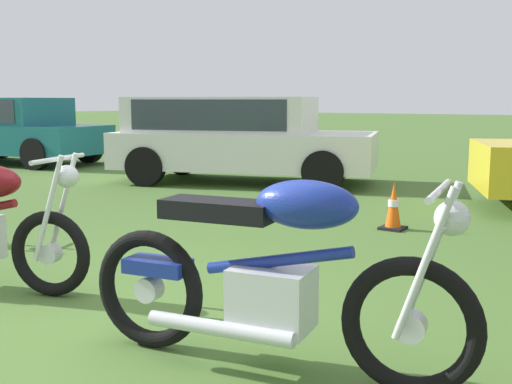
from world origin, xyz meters
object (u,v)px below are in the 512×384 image
motorcycle_blue (273,277)px  car_white (234,133)px  traffic_cone (393,208)px  car_teal (8,125)px

motorcycle_blue → car_white: (-4.57, 5.92, 0.34)m
motorcycle_blue → traffic_cone: 3.81m
car_teal → car_white: size_ratio=0.93×
car_white → traffic_cone: bearing=-50.2°
motorcycle_blue → traffic_cone: (-0.83, 3.71, -0.26)m
car_teal → car_white: (6.03, 0.17, 0.00)m
car_teal → traffic_cone: bearing=-21.3°
motorcycle_blue → traffic_cone: size_ratio=4.04×
car_white → car_teal: bearing=162.1°
motorcycle_blue → car_white: car_white is taller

